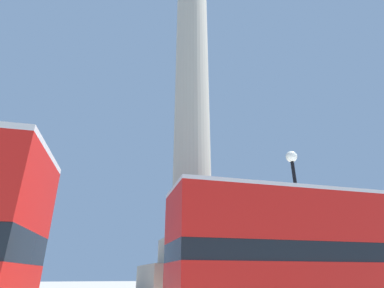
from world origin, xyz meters
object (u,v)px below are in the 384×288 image
monument_column (192,131)px  street_lamp (300,217)px  bus_b (340,257)px  equestrian_statue (364,279)px

monument_column → street_lamp: bearing=-52.5°
monument_column → street_lamp: 7.05m
bus_b → street_lamp: bearing=109.5°
monument_column → equestrian_statue: bearing=14.5°
street_lamp → monument_column: bearing=127.5°
bus_b → street_lamp: size_ratio=1.72×
bus_b → monument_column: bearing=126.4°
monument_column → equestrian_statue: monument_column is taller
equestrian_statue → street_lamp: size_ratio=0.87×
bus_b → street_lamp: street_lamp is taller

